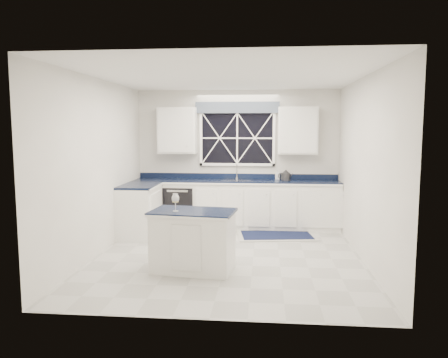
# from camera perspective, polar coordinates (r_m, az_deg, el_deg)

# --- Properties ---
(ground) EXTENTS (4.50, 4.50, 0.00)m
(ground) POSITION_cam_1_polar(r_m,az_deg,el_deg) (6.77, 0.49, -10.04)
(ground) COLOR #ADADA8
(ground) RESTS_ON ground
(back_wall) EXTENTS (4.00, 0.10, 2.70)m
(back_wall) POSITION_cam_1_polar(r_m,az_deg,el_deg) (8.75, 1.74, 2.75)
(back_wall) COLOR beige
(back_wall) RESTS_ON ground
(base_cabinets) EXTENTS (3.99, 1.60, 0.90)m
(base_cabinets) POSITION_cam_1_polar(r_m,az_deg,el_deg) (8.43, -0.73, -3.57)
(base_cabinets) COLOR white
(base_cabinets) RESTS_ON ground
(countertop) EXTENTS (3.98, 0.64, 0.04)m
(countertop) POSITION_cam_1_polar(r_m,az_deg,el_deg) (8.49, 1.61, -0.29)
(countertop) COLOR black
(countertop) RESTS_ON base_cabinets
(dishwasher) EXTENTS (0.60, 0.58, 0.82)m
(dishwasher) POSITION_cam_1_polar(r_m,az_deg,el_deg) (8.71, -5.66, -3.54)
(dishwasher) COLOR black
(dishwasher) RESTS_ON ground
(window) EXTENTS (1.65, 0.09, 1.26)m
(window) POSITION_cam_1_polar(r_m,az_deg,el_deg) (8.69, 1.73, 5.89)
(window) COLOR black
(window) RESTS_ON ground
(upper_cabinets) EXTENTS (3.10, 0.34, 0.90)m
(upper_cabinets) POSITION_cam_1_polar(r_m,az_deg,el_deg) (8.56, 1.68, 6.34)
(upper_cabinets) COLOR white
(upper_cabinets) RESTS_ON ground
(faucet) EXTENTS (0.05, 0.20, 0.30)m
(faucet) POSITION_cam_1_polar(r_m,az_deg,el_deg) (8.67, 1.69, 1.04)
(faucet) COLOR #ADADAF
(faucet) RESTS_ON countertop
(island) EXTENTS (1.19, 0.81, 0.84)m
(island) POSITION_cam_1_polar(r_m,az_deg,el_deg) (6.04, -4.06, -8.00)
(island) COLOR white
(island) RESTS_ON ground
(rug) EXTENTS (1.50, 1.04, 0.02)m
(rug) POSITION_cam_1_polar(r_m,az_deg,el_deg) (8.05, 6.86, -7.30)
(rug) COLOR #AAAAA5
(rug) RESTS_ON ground
(kettle) EXTENTS (0.29, 0.19, 0.21)m
(kettle) POSITION_cam_1_polar(r_m,az_deg,el_deg) (8.56, 8.05, 0.47)
(kettle) COLOR #303033
(kettle) RESTS_ON countertop
(wine_glass) EXTENTS (0.10, 0.10, 0.24)m
(wine_glass) POSITION_cam_1_polar(r_m,az_deg,el_deg) (5.88, -6.36, -2.63)
(wine_glass) COLOR silver
(wine_glass) RESTS_ON island
(soap_bottle) EXTENTS (0.10, 0.10, 0.19)m
(soap_bottle) POSITION_cam_1_polar(r_m,az_deg,el_deg) (8.69, 7.03, 0.59)
(soap_bottle) COLOR silver
(soap_bottle) RESTS_ON countertop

